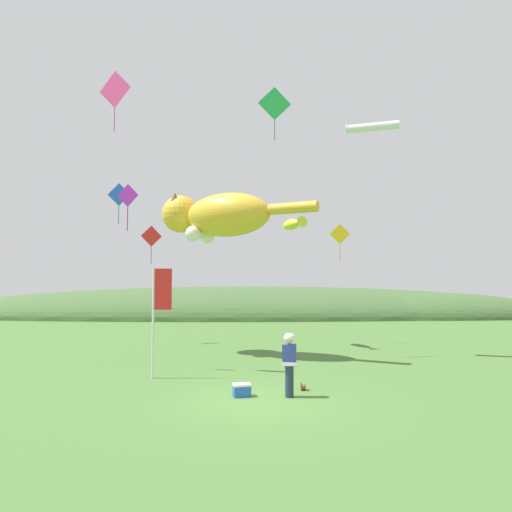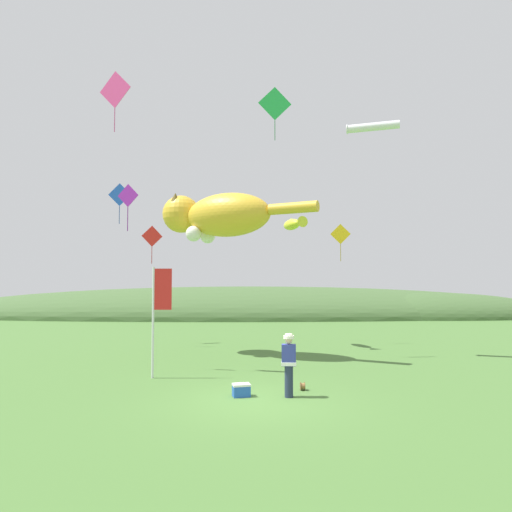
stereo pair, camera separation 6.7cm
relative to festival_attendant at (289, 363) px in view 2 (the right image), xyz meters
The scene contains 15 objects.
ground_plane 1.34m from the festival_attendant, 154.78° to the right, with size 120.00×120.00×0.00m, color #477033.
distant_hill_ridge 29.83m from the festival_attendant, 86.94° to the left, with size 60.76×14.31×5.41m.
festival_attendant is the anchor object (origin of this frame).
kite_spool 1.26m from the festival_attendant, 58.81° to the left, with size 0.14×0.24×0.24m.
picnic_cooler 1.55m from the festival_attendant, behind, with size 0.55×0.43×0.36m.
festival_banner_pole 5.16m from the festival_attendant, 148.34° to the left, with size 0.66×0.08×3.74m.
kite_giant_cat 9.17m from the festival_attendant, 109.32° to the left, with size 6.84×4.10×2.27m.
kite_fish_windsock 11.16m from the festival_attendant, 83.22° to the left, with size 1.19×2.13×0.63m.
kite_tube_streamer 12.11m from the festival_attendant, 57.01° to the left, with size 2.29×1.11×0.44m.
kite_diamond_green 12.16m from the festival_attendant, 89.67° to the left, with size 1.49×0.19×2.40m.
kite_diamond_violet 8.85m from the festival_attendant, 144.54° to the left, with size 0.84×0.27×1.77m.
kite_diamond_blue 14.15m from the festival_attendant, 127.56° to the left, with size 1.16×0.07×2.06m.
kite_diamond_red 13.55m from the festival_attendant, 119.23° to the left, with size 1.01×0.52×2.02m.
kite_diamond_gold 12.39m from the festival_attendant, 70.91° to the left, with size 1.07×0.14×1.97m.
kite_diamond_pink 11.87m from the festival_attendant, 148.40° to the left, with size 1.31×0.56×2.31m.
Camera 2 is at (-0.33, -12.61, 3.30)m, focal length 32.00 mm.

